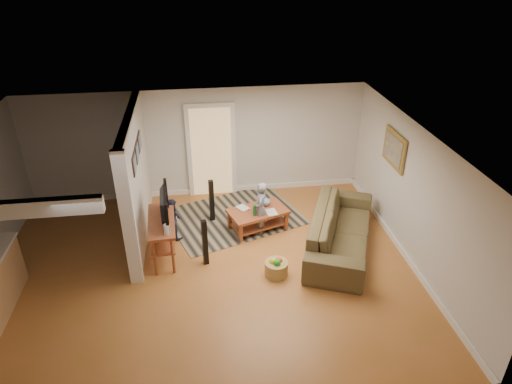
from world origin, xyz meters
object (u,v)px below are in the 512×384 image
at_px(toddler, 174,237).
at_px(sofa, 339,247).
at_px(child, 260,232).
at_px(speaker_left, 205,243).
at_px(speaker_right, 212,201).
at_px(coffee_table, 258,214).
at_px(toy_basket, 276,268).
at_px(tv_console, 162,224).

bearing_deg(toddler, sofa, -153.24).
bearing_deg(sofa, child, 86.25).
height_order(speaker_left, speaker_right, speaker_right).
relative_size(speaker_right, toddler, 1.10).
relative_size(sofa, child, 2.39).
bearing_deg(coffee_table, child, -80.45).
height_order(speaker_right, child, speaker_right).
bearing_deg(toddler, child, -141.66).
bearing_deg(toddler, coffee_table, -137.25).
distance_m(toy_basket, child, 1.39).
height_order(coffee_table, toddler, coffee_table).
xyz_separation_m(sofa, coffee_table, (-1.47, 0.86, 0.35)).
distance_m(tv_console, toy_basket, 2.22).
distance_m(sofa, coffee_table, 1.74).
xyz_separation_m(tv_console, speaker_right, (0.95, 1.15, -0.25)).
distance_m(speaker_right, toy_basket, 2.26).
distance_m(coffee_table, toy_basket, 1.53).
relative_size(tv_console, toy_basket, 3.12).
xyz_separation_m(tv_console, speaker_left, (0.75, -0.33, -0.26)).
bearing_deg(sofa, coffee_table, 82.56).
xyz_separation_m(coffee_table, tv_console, (-1.87, -0.68, 0.37)).
relative_size(sofa, speaker_left, 2.90).
bearing_deg(toy_basket, tv_console, 156.97).
distance_m(tv_console, speaker_left, 0.86).
height_order(sofa, tv_console, tv_console).
height_order(sofa, toddler, toddler).
bearing_deg(speaker_left, child, 23.68).
bearing_deg(child, sofa, 75.81).
relative_size(coffee_table, speaker_right, 1.39).
bearing_deg(speaker_right, sofa, -39.37).
bearing_deg(speaker_right, speaker_left, -108.08).
bearing_deg(coffee_table, toy_basket, -86.09).
height_order(child, toddler, child).
bearing_deg(child, coffee_table, -158.11).
height_order(toy_basket, child, child).
height_order(sofa, coffee_table, coffee_table).
distance_m(speaker_left, speaker_right, 1.50).
bearing_deg(tv_console, speaker_left, -27.11).
distance_m(sofa, speaker_right, 2.77).
xyz_separation_m(toy_basket, toddler, (-1.83, 1.46, -0.15)).
bearing_deg(coffee_table, speaker_right, 152.98).
xyz_separation_m(coffee_table, child, (0.02, -0.13, -0.35)).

